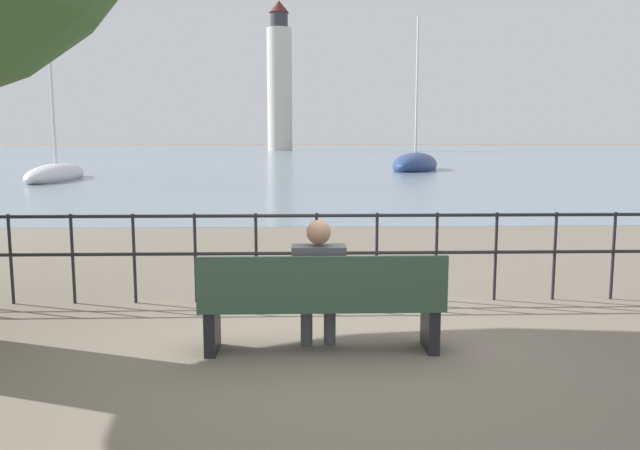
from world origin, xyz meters
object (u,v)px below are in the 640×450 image
(sailboat_2, at_px, (415,165))
(park_bench, at_px, (322,304))
(sailboat_1, at_px, (56,174))
(harbor_lighthouse, at_px, (280,82))
(seated_person_left, at_px, (319,278))

(sailboat_2, bearing_deg, park_bench, -80.30)
(sailboat_2, bearing_deg, sailboat_1, -131.96)
(sailboat_1, height_order, sailboat_2, sailboat_1)
(harbor_lighthouse, bearing_deg, sailboat_2, -82.50)
(park_bench, relative_size, seated_person_left, 1.82)
(park_bench, distance_m, sailboat_1, 28.43)
(seated_person_left, relative_size, sailboat_2, 0.12)
(park_bench, height_order, sailboat_1, sailboat_1)
(seated_person_left, bearing_deg, sailboat_1, 115.33)
(seated_person_left, xyz_separation_m, sailboat_1, (-12.13, 25.62, -0.37))
(sailboat_1, bearing_deg, seated_person_left, -69.76)
(park_bench, xyz_separation_m, sailboat_2, (7.40, 35.47, -0.09))
(sailboat_2, distance_m, harbor_lighthouse, 90.00)
(seated_person_left, height_order, sailboat_2, sailboat_2)
(seated_person_left, distance_m, sailboat_1, 28.34)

